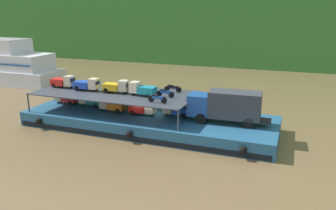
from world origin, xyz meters
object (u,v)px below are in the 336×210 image
(cargo_barge, at_px, (148,121))
(mini_truck_lower_mid, at_px, (112,105))
(mini_truck_lower_fore, at_px, (143,108))
(mini_truck_lower_stern, at_px, (66,98))
(mini_truck_upper_fore, at_px, (116,86))
(mini_truck_upper_stern, at_px, (63,82))
(covered_lorry, at_px, (226,106))
(mini_truck_lower_bow, at_px, (176,109))
(motorcycle_upper_port, at_px, (157,98))
(passenger_ferry_upstream, at_px, (1,64))
(mini_truck_upper_mid, at_px, (87,84))
(mini_truck_lower_aft, at_px, (91,100))
(motorcycle_upper_stbd, at_px, (173,88))
(mini_truck_upper_bow, at_px, (142,89))
(motorcycle_upper_centre, at_px, (165,93))

(cargo_barge, xyz_separation_m, mini_truck_lower_mid, (-4.04, -0.38, 1.44))
(mini_truck_lower_fore, bearing_deg, cargo_barge, 42.48)
(cargo_barge, height_order, mini_truck_lower_mid, mini_truck_lower_mid)
(mini_truck_lower_stern, relative_size, mini_truck_lower_mid, 1.00)
(mini_truck_lower_mid, distance_m, mini_truck_upper_fore, 2.07)
(mini_truck_upper_stern, bearing_deg, covered_lorry, 0.48)
(cargo_barge, xyz_separation_m, covered_lorry, (8.05, 0.14, 2.45))
(mini_truck_lower_mid, xyz_separation_m, mini_truck_lower_bow, (6.90, 0.83, 0.00))
(cargo_barge, xyz_separation_m, mini_truck_lower_fore, (-0.41, -0.37, 1.44))
(cargo_barge, bearing_deg, mini_truck_lower_mid, -174.66)
(motorcycle_upper_port, xyz_separation_m, passenger_ferry_upstream, (-34.74, 14.83, -0.88))
(mini_truck_lower_bow, xyz_separation_m, motorcycle_upper_port, (-0.89, -2.71, 1.74))
(mini_truck_lower_fore, relative_size, mini_truck_upper_mid, 0.99)
(mini_truck_upper_stern, bearing_deg, mini_truck_lower_fore, -2.08)
(mini_truck_lower_mid, height_order, mini_truck_lower_fore, same)
(cargo_barge, relative_size, mini_truck_lower_fore, 9.47)
(mini_truck_lower_bow, relative_size, mini_truck_upper_stern, 1.00)
(mini_truck_lower_stern, xyz_separation_m, mini_truck_upper_fore, (7.04, -0.57, 2.00))
(mini_truck_lower_aft, bearing_deg, mini_truck_upper_fore, -11.37)
(covered_lorry, bearing_deg, mini_truck_lower_bow, 176.56)
(cargo_barge, xyz_separation_m, mini_truck_lower_aft, (-7.33, 0.62, 1.44))
(mini_truck_upper_mid, xyz_separation_m, motorcycle_upper_port, (8.98, -1.92, -0.26))
(mini_truck_lower_stern, bearing_deg, motorcycle_upper_port, -12.03)
(covered_lorry, relative_size, mini_truck_lower_aft, 2.88)
(mini_truck_lower_stern, bearing_deg, mini_truck_lower_mid, -6.94)
(cargo_barge, xyz_separation_m, motorcycle_upper_stbd, (1.85, 2.30, 3.18))
(mini_truck_upper_bow, bearing_deg, mini_truck_lower_aft, 172.49)
(mini_truck_upper_fore, bearing_deg, mini_truck_upper_stern, 178.87)
(motorcycle_upper_centre, bearing_deg, mini_truck_upper_mid, -177.66)
(cargo_barge, relative_size, mini_truck_upper_mid, 9.42)
(mini_truck_lower_fore, bearing_deg, mini_truck_lower_aft, 171.87)
(cargo_barge, relative_size, motorcycle_upper_centre, 13.70)
(mini_truck_lower_stern, relative_size, mini_truck_upper_bow, 0.99)
(covered_lorry, bearing_deg, passenger_ferry_upstream, 163.06)
(mini_truck_lower_mid, xyz_separation_m, mini_truck_upper_mid, (-2.97, 0.04, 2.00))
(cargo_barge, height_order, mini_truck_upper_bow, mini_truck_upper_bow)
(mini_truck_upper_bow, bearing_deg, mini_truck_upper_fore, 177.39)
(covered_lorry, xyz_separation_m, motorcycle_upper_stbd, (-6.20, 2.16, 0.74))
(mini_truck_lower_aft, height_order, motorcycle_upper_centre, motorcycle_upper_centre)
(mini_truck_lower_stern, height_order, mini_truck_upper_mid, mini_truck_upper_mid)
(mini_truck_lower_mid, height_order, mini_truck_upper_fore, mini_truck_upper_fore)
(mini_truck_upper_bow, bearing_deg, mini_truck_upper_stern, 178.41)
(mini_truck_upper_mid, xyz_separation_m, motorcycle_upper_centre, (8.89, 0.36, -0.26))
(motorcycle_upper_port, bearing_deg, mini_truck_lower_fore, 141.67)
(motorcycle_upper_port, height_order, motorcycle_upper_stbd, same)
(mini_truck_lower_mid, bearing_deg, mini_truck_lower_aft, 163.22)
(mini_truck_lower_mid, relative_size, passenger_ferry_upstream, 0.13)
(mini_truck_lower_bow, relative_size, motorcycle_upper_stbd, 1.46)
(mini_truck_lower_fore, xyz_separation_m, motorcycle_upper_centre, (2.29, 0.40, 1.74))
(covered_lorry, distance_m, mini_truck_lower_bow, 5.30)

